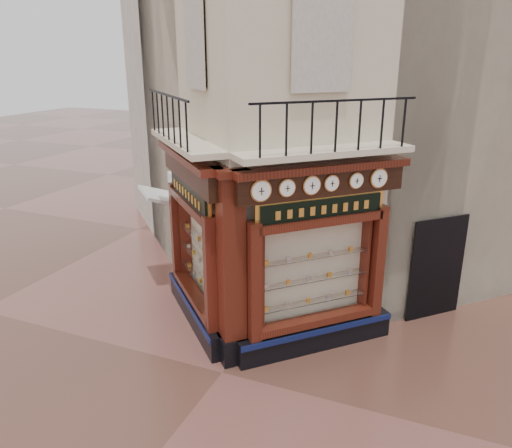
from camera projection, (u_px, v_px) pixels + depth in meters
The scene contains 17 objects.
ground at pixel (222, 373), 9.76m from camera, with size 80.00×80.00×0.00m, color #543227.
main_building at pixel (320, 51), 13.22m from camera, with size 8.00×8.00×12.00m, color beige.
neighbour_left at pixel (267, 68), 16.44m from camera, with size 8.00×8.00×11.00m, color beige.
neighbour_right at pixel (424, 69), 14.64m from camera, with size 8.00×8.00×11.00m, color beige.
shopfront_left at pixel (195, 242), 11.01m from camera, with size 2.86×2.86×3.98m.
shopfront_right at pixel (318, 261), 9.98m from camera, with size 2.86×2.86×3.98m.
corner_pilaster at pixel (231, 272), 9.57m from camera, with size 0.85×0.85×3.98m.
balcony at pixel (251, 146), 9.70m from camera, with size 5.94×2.97×1.03m.
clock_a at pixel (261, 191), 8.81m from camera, with size 0.33×0.33×0.41m.
clock_b at pixel (287, 188), 9.00m from camera, with size 0.28×0.28×0.34m.
clock_c at pixel (312, 185), 9.18m from camera, with size 0.30×0.30×0.37m.
clock_d at pixel (332, 183), 9.33m from camera, with size 0.26×0.26×0.32m.
clock_e at pixel (356, 181), 9.53m from camera, with size 0.26×0.26×0.32m.
clock_f at pixel (379, 178), 9.72m from camera, with size 0.32×0.32×0.40m.
awning at pixel (164, 282), 13.64m from camera, with size 1.41×0.85×0.08m, color silver, non-canonical shape.
signboard_left at pixel (189, 193), 10.62m from camera, with size 2.09×2.09×0.56m.
signboard_right at pixel (322, 209), 9.56m from camera, with size 2.01×2.01×0.54m.
Camera 1 is at (3.80, -7.41, 5.89)m, focal length 35.00 mm.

